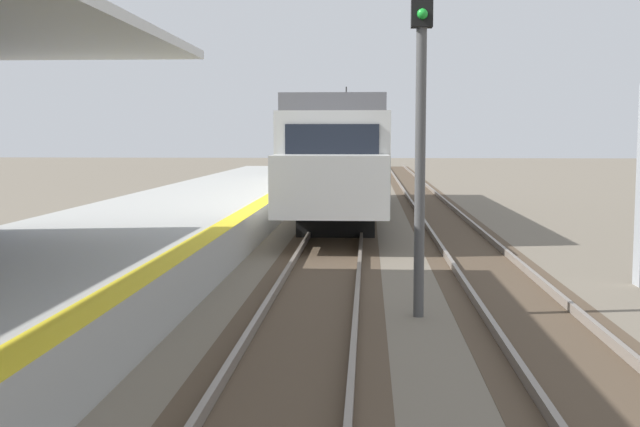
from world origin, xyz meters
TOP-DOWN VIEW (x-y plane):
  - station_platform at (-2.50, 16.00)m, footprint 5.00×80.00m
  - track_pair_nearest_platform at (1.90, 20.00)m, footprint 2.34×120.00m
  - track_pair_middle at (5.30, 20.00)m, footprint 2.34×120.00m
  - approaching_train at (1.90, 33.11)m, footprint 2.93×19.60m
  - rail_signal_post at (3.58, 16.88)m, footprint 0.32×0.34m
  - catenary_pylon_far_side at (7.69, 19.73)m, footprint 5.00×0.40m

SIDE VIEW (x-z plane):
  - track_pair_nearest_platform at x=1.90m, z-range -0.03..0.13m
  - track_pair_middle at x=5.30m, z-range -0.03..0.13m
  - station_platform at x=-2.50m, z-range 0.00..0.90m
  - approaching_train at x=1.90m, z-range -0.20..4.56m
  - rail_signal_post at x=3.58m, z-range 0.59..5.79m
  - catenary_pylon_far_side at x=7.69m, z-range -0.15..7.35m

